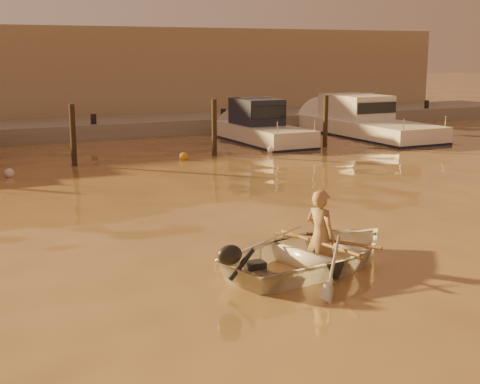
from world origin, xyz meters
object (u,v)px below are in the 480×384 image
dinghy (316,252)px  moored_boat_4 (263,127)px  moored_boat_5 (366,122)px  person (320,236)px  waterfront_building (17,77)px

dinghy → moored_boat_4: bearing=-41.4°
moored_boat_4 → moored_boat_5: (5.14, 0.00, 0.00)m
person → moored_boat_4: (6.58, 14.49, 0.10)m
moored_boat_4 → person: bearing=-114.4°
dinghy → moored_boat_4: (6.68, 14.52, 0.37)m
moored_boat_5 → waterfront_building: waterfront_building is taller
moored_boat_4 → moored_boat_5: bearing=0.0°
person → waterfront_building: waterfront_building is taller
dinghy → waterfront_building: size_ratio=0.08×
moored_boat_4 → moored_boat_5: 5.14m
person → moored_boat_5: (11.72, 14.49, 0.10)m
dinghy → waterfront_building: bearing=-13.9°
waterfront_building → moored_boat_5: bearing=-40.1°
dinghy → moored_boat_5: (11.81, 14.52, 0.37)m
moored_boat_5 → waterfront_building: 17.17m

